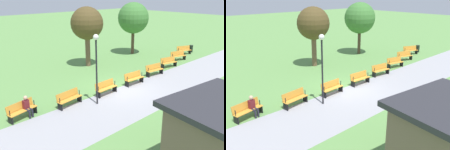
# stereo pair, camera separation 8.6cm
# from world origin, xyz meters

# --- Properties ---
(ground_plane) EXTENTS (120.00, 120.00, 0.00)m
(ground_plane) POSITION_xyz_m (0.00, 0.00, 0.00)
(ground_plane) COLOR #5B8C47
(path_paving) EXTENTS (39.16, 4.05, 0.01)m
(path_paving) POSITION_xyz_m (0.00, 1.65, 0.00)
(path_paving) COLOR #939399
(path_paving) RESTS_ON ground
(bench_0) EXTENTS (1.68, 1.06, 0.89)m
(bench_0) POSITION_xyz_m (-11.94, -2.43, 0.47)
(bench_0) COLOR orange
(bench_0) RESTS_ON ground
(bench_1) EXTENTS (1.69, 0.94, 0.89)m
(bench_1) POSITION_xyz_m (-9.38, -1.51, 0.47)
(bench_1) COLOR orange
(bench_1) RESTS_ON ground
(bench_2) EXTENTS (1.69, 0.81, 0.89)m
(bench_2) POSITION_xyz_m (-6.75, -0.80, 0.47)
(bench_2) COLOR orange
(bench_2) RESTS_ON ground
(bench_3) EXTENTS (1.67, 0.68, 0.89)m
(bench_3) POSITION_xyz_m (-4.07, -0.33, 0.47)
(bench_3) COLOR orange
(bench_3) RESTS_ON ground
(bench_4) EXTENTS (1.64, 0.54, 0.89)m
(bench_4) POSITION_xyz_m (-1.36, -0.10, 0.47)
(bench_4) COLOR orange
(bench_4) RESTS_ON ground
(bench_5) EXTENTS (1.64, 0.54, 0.89)m
(bench_5) POSITION_xyz_m (1.36, -0.10, 0.47)
(bench_5) COLOR orange
(bench_5) RESTS_ON ground
(bench_6) EXTENTS (1.67, 0.68, 0.89)m
(bench_6) POSITION_xyz_m (4.07, -0.33, 0.47)
(bench_6) COLOR orange
(bench_6) RESTS_ON ground
(bench_7) EXTENTS (1.69, 0.81, 0.89)m
(bench_7) POSITION_xyz_m (6.75, -0.80, 0.47)
(bench_7) COLOR orange
(bench_7) RESTS_ON ground
(person_seated) EXTENTS (0.41, 0.57, 1.20)m
(person_seated) POSITION_xyz_m (6.46, -0.72, 0.64)
(person_seated) COLOR maroon
(person_seated) RESTS_ON ground
(tree_0) EXTENTS (2.85, 2.85, 5.25)m
(tree_0) POSITION_xyz_m (-1.79, -6.07, 3.77)
(tree_0) COLOR brown
(tree_0) RESTS_ON ground
(tree_1) EXTENTS (3.22, 3.22, 5.42)m
(tree_1) POSITION_xyz_m (-8.12, -6.41, 3.79)
(tree_1) COLOR #4C3828
(tree_1) RESTS_ON ground
(lamp_post) EXTENTS (0.32, 0.32, 4.22)m
(lamp_post) POSITION_xyz_m (2.71, 0.63, 2.92)
(lamp_post) COLOR black
(lamp_post) RESTS_ON ground
(trash_bin) EXTENTS (0.41, 0.41, 0.77)m
(trash_bin) POSITION_xyz_m (-13.44, -2.43, 0.39)
(trash_bin) COLOR black
(trash_bin) RESTS_ON ground
(kiosk) EXTENTS (4.11, 3.23, 3.01)m
(kiosk) POSITION_xyz_m (3.42, 8.15, 1.54)
(kiosk) COLOR brown
(kiosk) RESTS_ON ground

